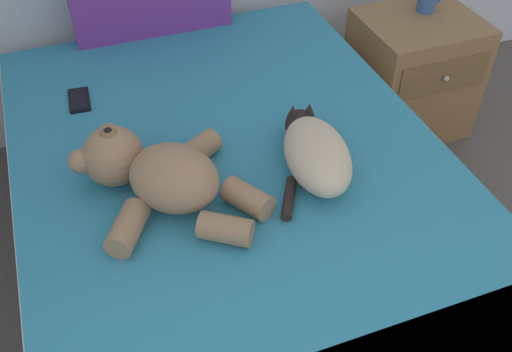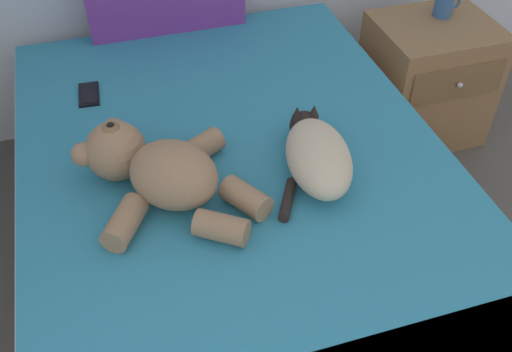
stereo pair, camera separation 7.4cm
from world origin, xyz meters
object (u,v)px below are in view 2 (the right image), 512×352
(nightstand, at_px, (426,80))
(mug, at_px, (444,5))
(cell_phone, at_px, (89,94))
(teddy_bear, at_px, (157,169))
(cat, at_px, (317,155))
(bed, at_px, (240,223))

(nightstand, xyz_separation_m, mug, (0.05, 0.07, 0.32))
(cell_phone, bearing_deg, teddy_bear, -74.33)
(cat, relative_size, cell_phone, 2.76)
(nightstand, bearing_deg, teddy_bear, -154.31)
(bed, xyz_separation_m, mug, (1.10, 0.65, 0.34))
(teddy_bear, xyz_separation_m, cell_phone, (-0.16, 0.57, -0.08))
(mug, bearing_deg, cell_phone, -175.23)
(cell_phone, xyz_separation_m, mug, (1.51, 0.13, 0.07))
(cell_phone, bearing_deg, cat, -44.72)
(bed, relative_size, teddy_bear, 3.65)
(bed, height_order, cell_phone, cell_phone)
(bed, relative_size, mug, 16.69)
(teddy_bear, distance_m, cell_phone, 0.60)
(cat, xyz_separation_m, cell_phone, (-0.63, 0.63, -0.07))
(bed, relative_size, cell_phone, 13.14)
(teddy_bear, relative_size, cell_phone, 3.60)
(bed, xyz_separation_m, cell_phone, (-0.42, 0.53, 0.27))
(bed, distance_m, cell_phone, 0.72)
(cat, relative_size, mug, 3.50)
(teddy_bear, relative_size, nightstand, 1.00)
(nightstand, bearing_deg, cat, -140.27)
(nightstand, relative_size, mug, 4.58)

